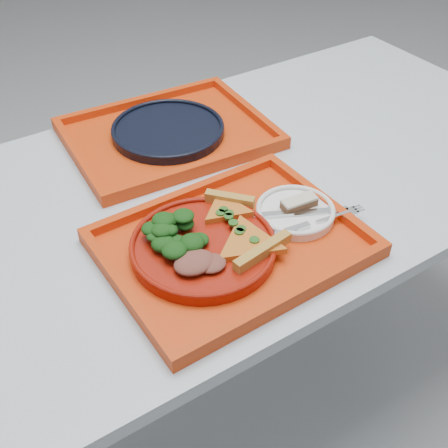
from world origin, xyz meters
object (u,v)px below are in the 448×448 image
Objects in this scene: tray_main at (232,246)px; dessert_bar at (299,203)px; navy_plate at (168,131)px; tray_far at (169,136)px; dinner_plate at (203,248)px.

tray_main is 0.16m from dessert_bar.
tray_far is at bearing 0.00° from navy_plate.
dessert_bar is at bearing -1.23° from dinner_plate.
tray_far is 0.01m from navy_plate.
tray_main is 0.06m from dinner_plate.
navy_plate is (0.08, 0.40, 0.01)m from tray_main.
dinner_plate is 0.41m from navy_plate.
navy_plate is (0.14, 0.39, -0.00)m from dinner_plate.
dessert_bar reaches higher than tray_main.
navy_plate is at bearing 106.51° from dessert_bar.
dinner_plate reaches higher than tray_far.
tray_far is at bearing 77.12° from tray_main.
dinner_plate is 1.00× the size of navy_plate.
navy_plate reaches higher than tray_main.
dessert_bar is at bearing -75.61° from tray_far.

